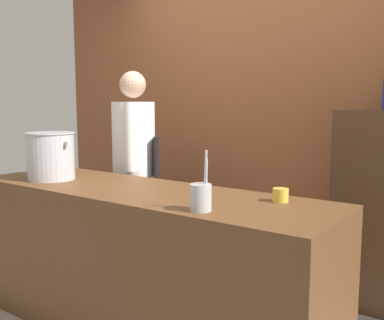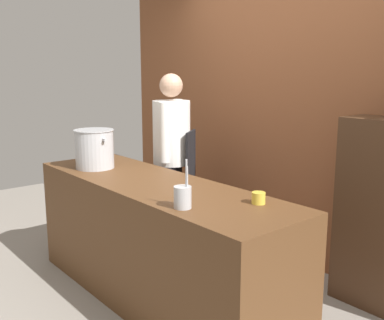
# 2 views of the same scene
# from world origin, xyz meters

# --- Properties ---
(ground_plane) EXTENTS (8.00, 8.00, 0.00)m
(ground_plane) POSITION_xyz_m (0.00, 0.00, 0.00)
(ground_plane) COLOR gray
(brick_back_panel) EXTENTS (4.40, 0.10, 3.00)m
(brick_back_panel) POSITION_xyz_m (0.00, 1.40, 1.50)
(brick_back_panel) COLOR brown
(brick_back_panel) RESTS_ON ground_plane
(prep_counter) EXTENTS (2.38, 0.70, 0.90)m
(prep_counter) POSITION_xyz_m (0.00, 0.00, 0.45)
(prep_counter) COLOR brown
(prep_counter) RESTS_ON ground_plane
(chef) EXTENTS (0.42, 0.46, 1.66)m
(chef) POSITION_xyz_m (-0.68, 0.67, 0.96)
(chef) COLOR black
(chef) RESTS_ON ground_plane
(stockpot_large) EXTENTS (0.38, 0.32, 0.32)m
(stockpot_large) POSITION_xyz_m (-0.73, -0.09, 1.06)
(stockpot_large) COLOR #B7BABF
(stockpot_large) RESTS_ON prep_counter
(utensil_crock) EXTENTS (0.10, 0.10, 0.29)m
(utensil_crock) POSITION_xyz_m (0.60, -0.23, 0.97)
(utensil_crock) COLOR #B7BABF
(utensil_crock) RESTS_ON prep_counter
(butter_jar) EXTENTS (0.08, 0.08, 0.07)m
(butter_jar) POSITION_xyz_m (0.82, 0.18, 0.94)
(butter_jar) COLOR yellow
(butter_jar) RESTS_ON prep_counter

